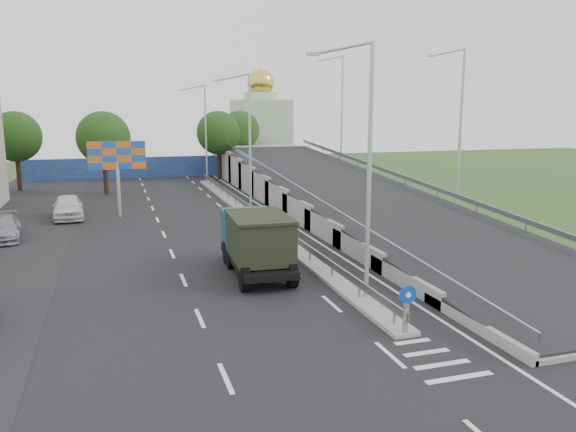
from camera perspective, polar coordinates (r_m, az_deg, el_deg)
name	(u,v)px	position (r m, az deg, el deg)	size (l,w,h in m)	color
ground	(440,364)	(18.45, 15.21, -14.31)	(160.00, 160.00, 0.00)	#2D4C1E
road_surface	(222,235)	(35.40, -6.71, -1.89)	(26.00, 90.00, 0.04)	black
median	(253,219)	(39.82, -3.54, -0.28)	(1.00, 44.00, 0.20)	gray
overpass_ramp	(351,191)	(41.94, 6.44, 2.52)	(10.00, 50.00, 3.50)	gray
median_guardrail	(253,210)	(39.70, -3.55, 0.64)	(0.09, 44.00, 0.71)	gray
sign_bollard	(406,309)	(19.78, 11.95, -9.19)	(0.64, 0.23, 1.67)	black
lamp_post_near	(365,159)	(22.15, 7.84, 5.75)	(2.74, 0.18, 10.08)	#B2B5B7
lamp_post_mid	(247,136)	(41.10, -4.16, 8.08)	(2.74, 0.18, 10.08)	#B2B5B7
lamp_post_far	(204,128)	(60.73, -8.54, 8.84)	(2.74, 0.18, 10.08)	#B2B5B7
blue_wall	(161,167)	(66.50, -12.74, 4.87)	(30.00, 0.50, 2.40)	navy
church	(261,128)	(76.48, -2.76, 8.94)	(7.00, 7.00, 13.80)	#B2CCAD
billboard	(117,160)	(42.12, -16.98, 5.49)	(4.00, 0.24, 5.50)	#B2B5B7
tree_left_mid	(103,138)	(54.04, -18.24, 7.54)	(4.80, 4.80, 7.60)	black
tree_median_far	(218,133)	(63.04, -7.09, 8.37)	(4.80, 4.80, 7.60)	black
tree_left_far	(16,137)	(59.67, -25.95, 7.25)	(4.80, 4.80, 7.60)	black
tree_ramp_far	(240,130)	(70.69, -4.90, 8.66)	(4.80, 4.80, 7.60)	black
dump_truck	(256,239)	(26.69, -3.29, -2.39)	(2.82, 6.84, 2.97)	black
parked_car_d	(2,228)	(37.80, -27.08, -1.09)	(2.01, 4.95, 1.44)	gray
parked_car_e	(68,207)	(43.11, -21.45, 0.86)	(2.03, 5.05, 1.72)	silver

